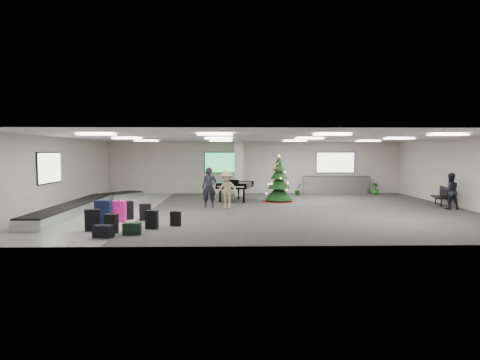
{
  "coord_description": "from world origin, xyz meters",
  "views": [
    {
      "loc": [
        -1.47,
        -17.68,
        2.55
      ],
      "look_at": [
        -1.04,
        1.0,
        1.24
      ],
      "focal_mm": 30.0,
      "sensor_mm": 36.0,
      "label": 1
    }
  ],
  "objects_px": {
    "grand_piano": "(235,185)",
    "potted_plant_left": "(298,189)",
    "christmas_tree": "(279,185)",
    "pink_suitcase": "(119,211)",
    "service_counter": "(336,185)",
    "traveler_a": "(209,187)",
    "bench": "(441,195)",
    "baggage_carousel": "(86,205)",
    "potted_plant_right": "(376,189)",
    "traveler_b": "(227,190)",
    "traveler_bench": "(450,191)"
  },
  "relations": [
    {
      "from": "service_counter",
      "to": "bench",
      "type": "xyz_separation_m",
      "value": [
        3.55,
        -5.53,
        -0.04
      ]
    },
    {
      "from": "traveler_bench",
      "to": "traveler_a",
      "type": "bearing_deg",
      "value": -2.45
    },
    {
      "from": "service_counter",
      "to": "traveler_a",
      "type": "distance_m",
      "value": 9.54
    },
    {
      "from": "service_counter",
      "to": "christmas_tree",
      "type": "relative_size",
      "value": 1.65
    },
    {
      "from": "potted_plant_right",
      "to": "traveler_a",
      "type": "bearing_deg",
      "value": -151.76
    },
    {
      "from": "baggage_carousel",
      "to": "pink_suitcase",
      "type": "xyz_separation_m",
      "value": [
        2.28,
        -3.0,
        0.18
      ]
    },
    {
      "from": "pink_suitcase",
      "to": "traveler_b",
      "type": "xyz_separation_m",
      "value": [
        3.92,
        3.51,
        0.46
      ]
    },
    {
      "from": "service_counter",
      "to": "potted_plant_left",
      "type": "xyz_separation_m",
      "value": [
        -2.52,
        -1.01,
        -0.19
      ]
    },
    {
      "from": "service_counter",
      "to": "traveler_b",
      "type": "xyz_separation_m",
      "value": [
        -6.65,
        -6.23,
        0.3
      ]
    },
    {
      "from": "christmas_tree",
      "to": "potted_plant_left",
      "type": "xyz_separation_m",
      "value": [
        1.47,
        2.84,
        -0.49
      ]
    },
    {
      "from": "christmas_tree",
      "to": "bench",
      "type": "distance_m",
      "value": 7.74
    },
    {
      "from": "baggage_carousel",
      "to": "traveler_b",
      "type": "xyz_separation_m",
      "value": [
        6.19,
        0.51,
        0.64
      ]
    },
    {
      "from": "grand_piano",
      "to": "baggage_carousel",
      "type": "bearing_deg",
      "value": -140.22
    },
    {
      "from": "pink_suitcase",
      "to": "bench",
      "type": "bearing_deg",
      "value": 20.44
    },
    {
      "from": "service_counter",
      "to": "traveler_a",
      "type": "height_order",
      "value": "traveler_a"
    },
    {
      "from": "traveler_a",
      "to": "potted_plant_left",
      "type": "bearing_deg",
      "value": 45.33
    },
    {
      "from": "potted_plant_right",
      "to": "service_counter",
      "type": "bearing_deg",
      "value": 160.62
    },
    {
      "from": "baggage_carousel",
      "to": "potted_plant_right",
      "type": "xyz_separation_m",
      "value": [
        15.0,
        5.97,
        0.14
      ]
    },
    {
      "from": "christmas_tree",
      "to": "traveler_bench",
      "type": "distance_m",
      "value": 7.87
    },
    {
      "from": "grand_piano",
      "to": "christmas_tree",
      "type": "bearing_deg",
      "value": 7.91
    },
    {
      "from": "bench",
      "to": "traveler_a",
      "type": "xyz_separation_m",
      "value": [
        -11.01,
        -0.4,
        0.41
      ]
    },
    {
      "from": "bench",
      "to": "service_counter",
      "type": "bearing_deg",
      "value": 138.13
    },
    {
      "from": "pink_suitcase",
      "to": "christmas_tree",
      "type": "distance_m",
      "value": 8.83
    },
    {
      "from": "pink_suitcase",
      "to": "service_counter",
      "type": "bearing_deg",
      "value": 46.51
    },
    {
      "from": "baggage_carousel",
      "to": "potted_plant_left",
      "type": "bearing_deg",
      "value": 29.0
    },
    {
      "from": "grand_piano",
      "to": "potted_plant_left",
      "type": "height_order",
      "value": "grand_piano"
    },
    {
      "from": "traveler_bench",
      "to": "potted_plant_right",
      "type": "height_order",
      "value": "traveler_bench"
    },
    {
      "from": "pink_suitcase",
      "to": "potted_plant_right",
      "type": "relative_size",
      "value": 1.12
    },
    {
      "from": "traveler_a",
      "to": "potted_plant_right",
      "type": "bearing_deg",
      "value": 28.69
    },
    {
      "from": "christmas_tree",
      "to": "traveler_b",
      "type": "bearing_deg",
      "value": -138.15
    },
    {
      "from": "bench",
      "to": "potted_plant_right",
      "type": "relative_size",
      "value": 2.11
    },
    {
      "from": "bench",
      "to": "traveler_bench",
      "type": "height_order",
      "value": "traveler_bench"
    },
    {
      "from": "traveler_b",
      "to": "traveler_bench",
      "type": "bearing_deg",
      "value": 14.32
    },
    {
      "from": "grand_piano",
      "to": "bench",
      "type": "height_order",
      "value": "grand_piano"
    },
    {
      "from": "baggage_carousel",
      "to": "potted_plant_left",
      "type": "height_order",
      "value": "potted_plant_left"
    },
    {
      "from": "traveler_a",
      "to": "traveler_b",
      "type": "xyz_separation_m",
      "value": [
        0.81,
        -0.3,
        -0.07
      ]
    },
    {
      "from": "traveler_a",
      "to": "traveler_b",
      "type": "distance_m",
      "value": 0.87
    },
    {
      "from": "baggage_carousel",
      "to": "traveler_a",
      "type": "distance_m",
      "value": 5.49
    },
    {
      "from": "traveler_a",
      "to": "potted_plant_right",
      "type": "xyz_separation_m",
      "value": [
        9.62,
        5.17,
        -0.57
      ]
    },
    {
      "from": "grand_piano",
      "to": "potted_plant_left",
      "type": "xyz_separation_m",
      "value": [
        3.73,
        2.58,
        -0.47
      ]
    },
    {
      "from": "traveler_b",
      "to": "service_counter",
      "type": "bearing_deg",
      "value": 60.82
    },
    {
      "from": "service_counter",
      "to": "potted_plant_right",
      "type": "height_order",
      "value": "service_counter"
    },
    {
      "from": "service_counter",
      "to": "traveler_a",
      "type": "xyz_separation_m",
      "value": [
        -7.46,
        -5.93,
        0.38
      ]
    },
    {
      "from": "baggage_carousel",
      "to": "potted_plant_right",
      "type": "distance_m",
      "value": 16.15
    },
    {
      "from": "service_counter",
      "to": "traveler_a",
      "type": "bearing_deg",
      "value": -141.52
    },
    {
      "from": "traveler_bench",
      "to": "potted_plant_left",
      "type": "distance_m",
      "value": 8.23
    },
    {
      "from": "grand_piano",
      "to": "potted_plant_right",
      "type": "relative_size",
      "value": 3.3
    },
    {
      "from": "pink_suitcase",
      "to": "grand_piano",
      "type": "height_order",
      "value": "grand_piano"
    },
    {
      "from": "service_counter",
      "to": "grand_piano",
      "type": "distance_m",
      "value": 7.22
    },
    {
      "from": "traveler_b",
      "to": "potted_plant_right",
      "type": "xyz_separation_m",
      "value": [
        8.81,
        5.47,
        -0.49
      ]
    }
  ]
}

